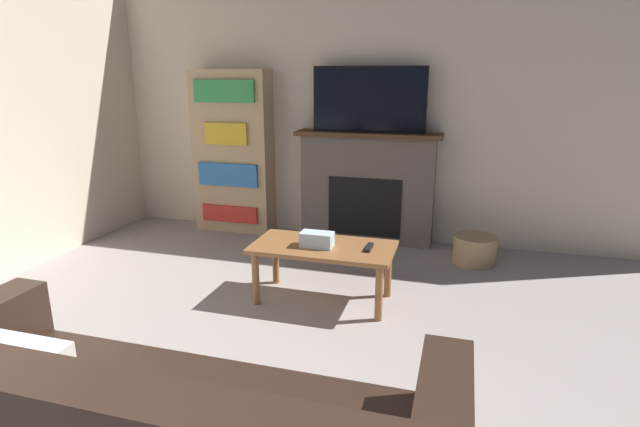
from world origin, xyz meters
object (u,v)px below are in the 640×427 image
at_px(fireplace, 367,187).
at_px(coffee_table, 323,253).
at_px(storage_basket, 475,250).
at_px(tv, 369,100).
at_px(bookshelf, 233,152).

distance_m(fireplace, coffee_table, 1.39).
relative_size(coffee_table, storage_basket, 2.75).
bearing_deg(coffee_table, storage_basket, 45.38).
bearing_deg(coffee_table, fireplace, 88.56).
xyz_separation_m(fireplace, tv, (0.00, -0.02, 0.80)).
distance_m(tv, bookshelf, 1.44).
bearing_deg(tv, storage_basket, -17.79).
relative_size(tv, storage_basket, 2.89).
distance_m(fireplace, tv, 0.80).
bearing_deg(coffee_table, tv, 88.54).
relative_size(bookshelf, storage_basket, 4.47).
height_order(fireplace, coffee_table, fireplace).
height_order(fireplace, tv, tv).
relative_size(coffee_table, bookshelf, 0.62).
distance_m(coffee_table, storage_basket, 1.48).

